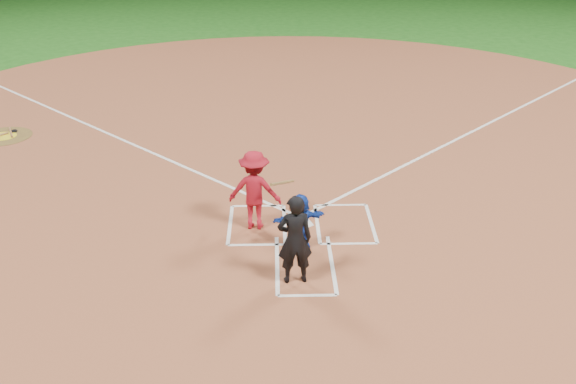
{
  "coord_description": "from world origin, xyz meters",
  "views": [
    {
      "loc": [
        -0.61,
        -12.67,
        6.86
      ],
      "look_at": [
        -0.3,
        -0.4,
        1.0
      ],
      "focal_mm": 40.0,
      "sensor_mm": 36.0,
      "label": 1
    }
  ],
  "objects_px": {
    "on_deck_circle": "(3,136)",
    "umpire": "(295,240)",
    "home_plate": "(301,224)",
    "batter_at_plate": "(255,190)",
    "catcher": "(301,222)"
  },
  "relations": [
    {
      "from": "home_plate",
      "to": "umpire",
      "type": "relative_size",
      "value": 0.33
    },
    {
      "from": "on_deck_circle",
      "to": "catcher",
      "type": "height_order",
      "value": "catcher"
    },
    {
      "from": "on_deck_circle",
      "to": "umpire",
      "type": "distance_m",
      "value": 11.81
    },
    {
      "from": "catcher",
      "to": "umpire",
      "type": "height_order",
      "value": "umpire"
    },
    {
      "from": "home_plate",
      "to": "catcher",
      "type": "distance_m",
      "value": 1.19
    },
    {
      "from": "home_plate",
      "to": "catcher",
      "type": "relative_size",
      "value": 0.49
    },
    {
      "from": "umpire",
      "to": "batter_at_plate",
      "type": "bearing_deg",
      "value": -78.26
    },
    {
      "from": "batter_at_plate",
      "to": "home_plate",
      "type": "bearing_deg",
      "value": 5.62
    },
    {
      "from": "home_plate",
      "to": "batter_at_plate",
      "type": "height_order",
      "value": "batter_at_plate"
    },
    {
      "from": "home_plate",
      "to": "on_deck_circle",
      "type": "distance_m",
      "value": 10.53
    },
    {
      "from": "home_plate",
      "to": "on_deck_circle",
      "type": "xyz_separation_m",
      "value": [
        -8.8,
        5.78,
        -0.0
      ]
    },
    {
      "from": "home_plate",
      "to": "catcher",
      "type": "height_order",
      "value": "catcher"
    },
    {
      "from": "catcher",
      "to": "on_deck_circle",
      "type": "bearing_deg",
      "value": -55.82
    },
    {
      "from": "umpire",
      "to": "on_deck_circle",
      "type": "bearing_deg",
      "value": -51.52
    },
    {
      "from": "catcher",
      "to": "umpire",
      "type": "xyz_separation_m",
      "value": [
        -0.17,
        -1.26,
        0.29
      ]
    }
  ]
}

